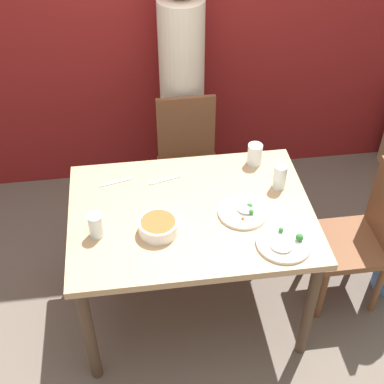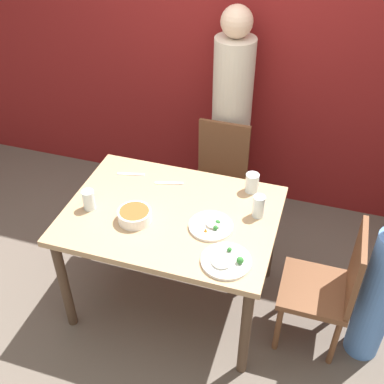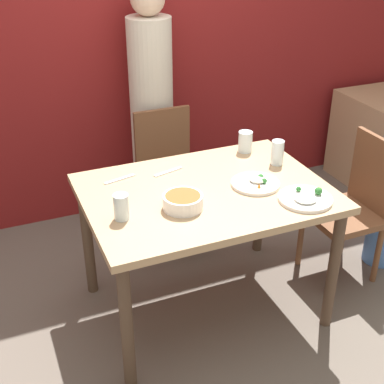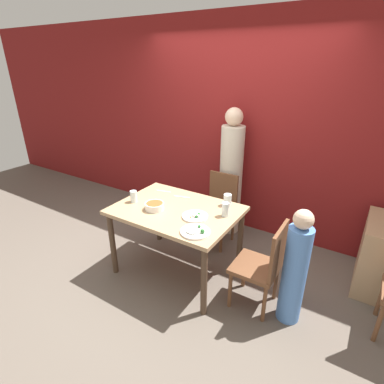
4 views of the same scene
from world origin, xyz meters
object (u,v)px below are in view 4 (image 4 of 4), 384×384
object	(u,v)px
plate_rice_adult	(195,216)
chair_child_spot	(263,264)
person_adult	(231,176)
chair_adult_spot	(219,207)
bowl_curry	(155,206)
person_child	(295,270)
glass_water_tall	(225,209)

from	to	relation	value
plate_rice_adult	chair_child_spot	bearing A→B (deg)	2.54
person_adult	chair_adult_spot	bearing A→B (deg)	-90.00
person_adult	bowl_curry	xyz separation A→B (m)	(-0.27, -1.23, 0.02)
person_child	bowl_curry	size ratio (longest dim) A/B	5.65
chair_adult_spot	plate_rice_adult	distance (m)	0.91
person_adult	bowl_curry	world-z (taller)	person_adult
person_adult	person_child	world-z (taller)	person_adult
bowl_curry	glass_water_tall	world-z (taller)	glass_water_tall
chair_child_spot	bowl_curry	size ratio (longest dim) A/B	4.56
chair_child_spot	glass_water_tall	distance (m)	0.61
chair_adult_spot	chair_child_spot	size ratio (longest dim) A/B	1.00
glass_water_tall	plate_rice_adult	bearing A→B (deg)	-142.07
chair_child_spot	glass_water_tall	size ratio (longest dim) A/B	6.34
plate_rice_adult	glass_water_tall	bearing A→B (deg)	37.93
person_adult	bowl_curry	distance (m)	1.26
person_adult	plate_rice_adult	distance (m)	1.17
person_child	glass_water_tall	bearing A→B (deg)	168.68
plate_rice_adult	chair_adult_spot	bearing A→B (deg)	101.53
chair_child_spot	bowl_curry	bearing A→B (deg)	-84.78
chair_adult_spot	plate_rice_adult	world-z (taller)	chair_adult_spot
chair_adult_spot	bowl_curry	distance (m)	1.01
chair_adult_spot	glass_water_tall	distance (m)	0.86
person_adult	chair_child_spot	bearing A→B (deg)	-52.31
person_adult	glass_water_tall	xyz separation A→B (m)	(0.40, -0.98, 0.06)
person_adult	glass_water_tall	world-z (taller)	person_adult
chair_child_spot	person_adult	bearing A→B (deg)	-142.31
person_adult	plate_rice_adult	world-z (taller)	person_adult
chair_adult_spot	person_child	xyz separation A→B (m)	(1.14, -0.81, 0.05)
chair_child_spot	plate_rice_adult	bearing A→B (deg)	-87.46
person_adult	glass_water_tall	size ratio (longest dim) A/B	11.79
person_child	plate_rice_adult	xyz separation A→B (m)	(-0.97, -0.03, 0.26)
chair_adult_spot	person_child	bearing A→B (deg)	-35.38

